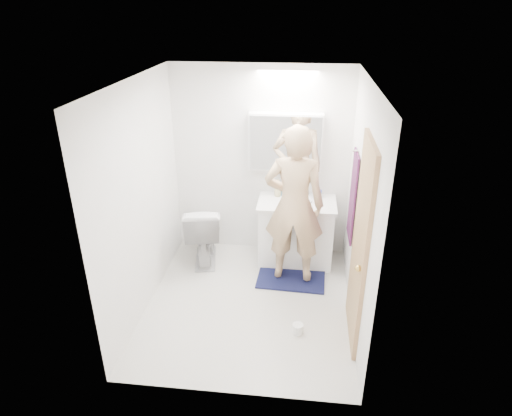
# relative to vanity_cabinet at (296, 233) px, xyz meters

# --- Properties ---
(floor) EXTENTS (2.50, 2.50, 0.00)m
(floor) POSITION_rel_vanity_cabinet_xyz_m (-0.47, -0.96, -0.39)
(floor) COLOR silver
(floor) RESTS_ON ground
(ceiling) EXTENTS (2.50, 2.50, 0.00)m
(ceiling) POSITION_rel_vanity_cabinet_xyz_m (-0.47, -0.96, 2.01)
(ceiling) COLOR white
(ceiling) RESTS_ON floor
(wall_back) EXTENTS (2.50, 0.00, 2.50)m
(wall_back) POSITION_rel_vanity_cabinet_xyz_m (-0.47, 0.29, 0.81)
(wall_back) COLOR white
(wall_back) RESTS_ON floor
(wall_front) EXTENTS (2.50, 0.00, 2.50)m
(wall_front) POSITION_rel_vanity_cabinet_xyz_m (-0.47, -2.21, 0.81)
(wall_front) COLOR white
(wall_front) RESTS_ON floor
(wall_left) EXTENTS (0.00, 2.50, 2.50)m
(wall_left) POSITION_rel_vanity_cabinet_xyz_m (-1.57, -0.96, 0.81)
(wall_left) COLOR white
(wall_left) RESTS_ON floor
(wall_right) EXTENTS (0.00, 2.50, 2.50)m
(wall_right) POSITION_rel_vanity_cabinet_xyz_m (0.63, -0.96, 0.81)
(wall_right) COLOR white
(wall_right) RESTS_ON floor
(vanity_cabinet) EXTENTS (0.90, 0.55, 0.78)m
(vanity_cabinet) POSITION_rel_vanity_cabinet_xyz_m (0.00, 0.00, 0.00)
(vanity_cabinet) COLOR white
(vanity_cabinet) RESTS_ON floor
(countertop) EXTENTS (0.95, 0.58, 0.04)m
(countertop) POSITION_rel_vanity_cabinet_xyz_m (0.00, -0.00, 0.41)
(countertop) COLOR white
(countertop) RESTS_ON vanity_cabinet
(sink_basin) EXTENTS (0.36, 0.36, 0.03)m
(sink_basin) POSITION_rel_vanity_cabinet_xyz_m (0.00, 0.03, 0.45)
(sink_basin) COLOR silver
(sink_basin) RESTS_ON countertop
(faucet) EXTENTS (0.02, 0.02, 0.16)m
(faucet) POSITION_rel_vanity_cabinet_xyz_m (0.00, 0.22, 0.51)
(faucet) COLOR silver
(faucet) RESTS_ON countertop
(medicine_cabinet) EXTENTS (0.88, 0.14, 0.70)m
(medicine_cabinet) POSITION_rel_vanity_cabinet_xyz_m (-0.17, 0.21, 1.11)
(medicine_cabinet) COLOR white
(medicine_cabinet) RESTS_ON wall_back
(mirror_panel) EXTENTS (0.84, 0.01, 0.66)m
(mirror_panel) POSITION_rel_vanity_cabinet_xyz_m (-0.17, 0.13, 1.11)
(mirror_panel) COLOR silver
(mirror_panel) RESTS_ON medicine_cabinet
(toilet) EXTENTS (0.57, 0.84, 0.79)m
(toilet) POSITION_rel_vanity_cabinet_xyz_m (-1.16, -0.11, 0.00)
(toilet) COLOR silver
(toilet) RESTS_ON floor
(bath_rug) EXTENTS (0.82, 0.59, 0.02)m
(bath_rug) POSITION_rel_vanity_cabinet_xyz_m (-0.03, -0.44, -0.38)
(bath_rug) COLOR #161946
(bath_rug) RESTS_ON floor
(person) EXTENTS (0.69, 0.47, 1.85)m
(person) POSITION_rel_vanity_cabinet_xyz_m (-0.03, -0.44, 0.58)
(person) COLOR tan
(person) RESTS_ON bath_rug
(door) EXTENTS (0.04, 0.80, 2.00)m
(door) POSITION_rel_vanity_cabinet_xyz_m (0.61, -1.31, 0.61)
(door) COLOR tan
(door) RESTS_ON wall_right
(door_knob) EXTENTS (0.06, 0.06, 0.06)m
(door_knob) POSITION_rel_vanity_cabinet_xyz_m (0.57, -1.61, 0.56)
(door_knob) COLOR gold
(door_knob) RESTS_ON door
(towel) EXTENTS (0.02, 0.42, 1.00)m
(towel) POSITION_rel_vanity_cabinet_xyz_m (0.61, -0.41, 0.71)
(towel) COLOR #101A33
(towel) RESTS_ON wall_right
(towel_hook) EXTENTS (0.07, 0.02, 0.02)m
(towel_hook) POSITION_rel_vanity_cabinet_xyz_m (0.59, -0.41, 1.23)
(towel_hook) COLOR silver
(towel_hook) RESTS_ON wall_right
(soap_bottle_a) EXTENTS (0.09, 0.09, 0.22)m
(soap_bottle_a) POSITION_rel_vanity_cabinet_xyz_m (-0.25, 0.15, 0.54)
(soap_bottle_a) COLOR tan
(soap_bottle_a) RESTS_ON countertop
(soap_bottle_b) EXTENTS (0.10, 0.10, 0.16)m
(soap_bottle_b) POSITION_rel_vanity_cabinet_xyz_m (-0.16, 0.18, 0.51)
(soap_bottle_b) COLOR #5391B3
(soap_bottle_b) RESTS_ON countertop
(toothbrush_cup) EXTENTS (0.13, 0.13, 0.09)m
(toothbrush_cup) POSITION_rel_vanity_cabinet_xyz_m (0.25, 0.16, 0.48)
(toothbrush_cup) COLOR #4665D4
(toothbrush_cup) RESTS_ON countertop
(toilet_paper_roll) EXTENTS (0.11, 0.11, 0.10)m
(toilet_paper_roll) POSITION_rel_vanity_cabinet_xyz_m (0.08, -1.39, -0.34)
(toilet_paper_roll) COLOR white
(toilet_paper_roll) RESTS_ON floor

